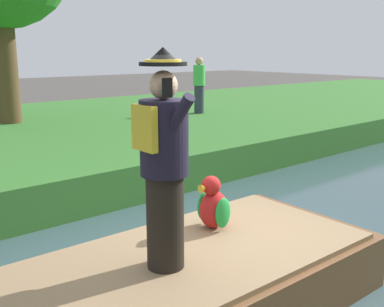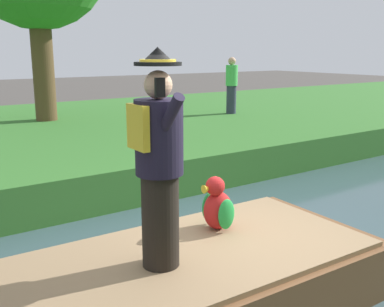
# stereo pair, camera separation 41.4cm
# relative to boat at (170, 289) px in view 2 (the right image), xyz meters

# --- Properties ---
(ground_plane) EXTENTS (80.00, 80.00, 0.00)m
(ground_plane) POSITION_rel_boat_xyz_m (0.00, 0.91, -0.40)
(ground_plane) COLOR #4C4742
(canal_water) EXTENTS (5.75, 48.00, 0.10)m
(canal_water) POSITION_rel_boat_xyz_m (0.00, 0.91, -0.35)
(canal_water) COLOR #3D565B
(canal_water) RESTS_ON ground
(grass_bank_near) EXTENTS (9.81, 48.00, 0.75)m
(grass_bank_near) POSITION_rel_boat_xyz_m (-7.78, 0.91, -0.03)
(grass_bank_near) COLOR #38752D
(grass_bank_near) RESTS_ON ground
(boat) EXTENTS (1.88, 4.23, 0.61)m
(boat) POSITION_rel_boat_xyz_m (0.00, 0.00, 0.00)
(boat) COLOR brown
(boat) RESTS_ON canal_water
(person_pirate) EXTENTS (0.61, 0.42, 1.85)m
(person_pirate) POSITION_rel_boat_xyz_m (0.06, -0.13, 1.23)
(person_pirate) COLOR black
(person_pirate) RESTS_ON boat
(parrot_plush) EXTENTS (0.36, 0.34, 0.57)m
(parrot_plush) POSITION_rel_boat_xyz_m (-0.31, 0.78, 0.55)
(parrot_plush) COLOR red
(parrot_plush) RESTS_ON boat
(person_bystander) EXTENTS (0.34, 0.34, 1.60)m
(person_bystander) POSITION_rel_boat_xyz_m (-6.93, 6.35, 1.16)
(person_bystander) COLOR #33384C
(person_bystander) RESTS_ON grass_bank_near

